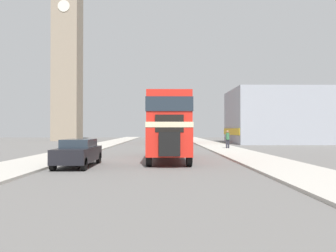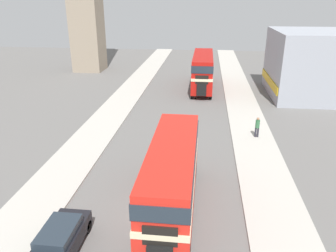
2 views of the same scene
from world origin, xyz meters
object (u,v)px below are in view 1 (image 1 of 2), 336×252
object	(u,v)px
double_decker_bus	(168,123)
bus_distant	(173,125)
pedestrian_walking	(228,138)
church_tower	(68,23)
car_parked_near	(78,152)

from	to	relation	value
double_decker_bus	bus_distant	size ratio (longest dim) A/B	0.90
double_decker_bus	pedestrian_walking	world-z (taller)	double_decker_bus
bus_distant	double_decker_bus	bearing A→B (deg)	-92.53
bus_distant	church_tower	world-z (taller)	church_tower
bus_distant	church_tower	bearing A→B (deg)	152.57
pedestrian_walking	bus_distant	bearing A→B (deg)	107.31
pedestrian_walking	church_tower	xyz separation A→B (m)	(-23.08, 25.05, 19.46)
bus_distant	pedestrian_walking	xyz separation A→B (m)	(4.86, -15.60, -1.52)
bus_distant	church_tower	xyz separation A→B (m)	(-18.22, 9.45, 17.94)
car_parked_near	church_tower	xyz separation A→B (m)	(-12.26, 39.87, 19.81)
double_decker_bus	bus_distant	world-z (taller)	bus_distant
church_tower	car_parked_near	bearing A→B (deg)	-72.91
bus_distant	pedestrian_walking	world-z (taller)	bus_distant
double_decker_bus	church_tower	bearing A→B (deg)	115.42
church_tower	double_decker_bus	bearing A→B (deg)	-64.58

